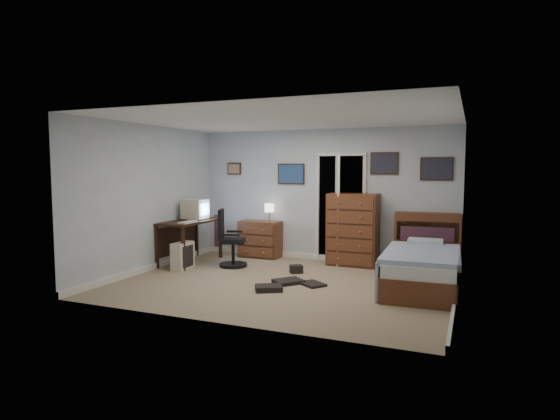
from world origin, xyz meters
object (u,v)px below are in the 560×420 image
(computer_desk, at_px, (186,230))
(low_dresser, at_px, (260,239))
(office_chair, at_px, (230,245))
(tall_dresser, at_px, (353,229))
(bed, at_px, (421,269))

(computer_desk, distance_m, low_dresser, 1.48)
(office_chair, height_order, tall_dresser, tall_dresser)
(computer_desk, height_order, low_dresser, computer_desk)
(office_chair, distance_m, low_dresser, 1.02)
(computer_desk, bearing_deg, low_dresser, 42.34)
(low_dresser, bearing_deg, tall_dresser, -0.89)
(computer_desk, relative_size, office_chair, 1.34)
(computer_desk, relative_size, tall_dresser, 1.06)
(computer_desk, distance_m, tall_dresser, 3.10)
(low_dresser, relative_size, tall_dresser, 0.62)
(tall_dresser, distance_m, bed, 1.92)
(office_chair, bearing_deg, tall_dresser, 4.99)
(tall_dresser, bearing_deg, computer_desk, -161.80)
(office_chair, xyz_separation_m, low_dresser, (0.13, 1.02, -0.04))
(low_dresser, height_order, tall_dresser, tall_dresser)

